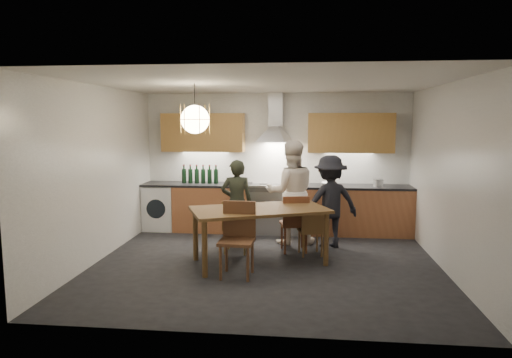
# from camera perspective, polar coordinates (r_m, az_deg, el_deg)

# --- Properties ---
(ground) EXTENTS (5.00, 5.00, 0.00)m
(ground) POSITION_cam_1_polar(r_m,az_deg,el_deg) (6.80, 1.25, -10.54)
(ground) COLOR black
(ground) RESTS_ON ground
(room_shell) EXTENTS (5.02, 4.52, 2.61)m
(room_shell) POSITION_cam_1_polar(r_m,az_deg,el_deg) (6.48, 1.29, 3.98)
(room_shell) COLOR white
(room_shell) RESTS_ON ground
(counter_run) EXTENTS (5.00, 0.62, 0.90)m
(counter_run) POSITION_cam_1_polar(r_m,az_deg,el_deg) (8.57, 2.52, -3.68)
(counter_run) COLOR #B77146
(counter_run) RESTS_ON ground
(range_stove) EXTENTS (0.90, 0.60, 0.92)m
(range_stove) POSITION_cam_1_polar(r_m,az_deg,el_deg) (8.57, 2.36, -3.74)
(range_stove) COLOR silver
(range_stove) RESTS_ON ground
(wall_fixtures) EXTENTS (4.30, 0.54, 1.10)m
(wall_fixtures) POSITION_cam_1_polar(r_m,az_deg,el_deg) (8.53, 2.46, 5.89)
(wall_fixtures) COLOR tan
(wall_fixtures) RESTS_ON ground
(pendant_lamp) EXTENTS (0.43, 0.43, 0.70)m
(pendant_lamp) POSITION_cam_1_polar(r_m,az_deg,el_deg) (6.53, -7.63, 7.40)
(pendant_lamp) COLOR black
(pendant_lamp) RESTS_ON ground
(dining_table) EXTENTS (2.16, 1.63, 0.82)m
(dining_table) POSITION_cam_1_polar(r_m,az_deg,el_deg) (6.66, 0.45, -4.48)
(dining_table) COLOR brown
(dining_table) RESTS_ON ground
(chair_back_left) EXTENTS (0.39, 0.39, 0.85)m
(chair_back_left) POSITION_cam_1_polar(r_m,az_deg,el_deg) (7.17, -2.58, -5.57)
(chair_back_left) COLOR brown
(chair_back_left) RESTS_ON ground
(chair_back_mid) EXTENTS (0.49, 0.49, 0.92)m
(chair_back_mid) POSITION_cam_1_polar(r_m,az_deg,el_deg) (7.24, 4.89, -5.13)
(chair_back_mid) COLOR brown
(chair_back_mid) RESTS_ON ground
(chair_back_right) EXTENTS (0.43, 0.43, 0.79)m
(chair_back_right) POSITION_cam_1_polar(r_m,az_deg,el_deg) (7.10, 6.98, -6.03)
(chair_back_right) COLOR brown
(chair_back_right) RESTS_ON ground
(chair_front) EXTENTS (0.47, 0.47, 0.99)m
(chair_front) POSITION_cam_1_polar(r_m,az_deg,el_deg) (6.21, -2.28, -6.81)
(chair_front) COLOR brown
(chair_front) RESTS_ON ground
(person_left) EXTENTS (0.57, 0.41, 1.45)m
(person_left) POSITION_cam_1_polar(r_m,az_deg,el_deg) (7.62, -2.43, -2.98)
(person_left) COLOR black
(person_left) RESTS_ON ground
(person_mid) EXTENTS (0.96, 0.80, 1.76)m
(person_mid) POSITION_cam_1_polar(r_m,az_deg,el_deg) (7.74, 4.37, -1.67)
(person_mid) COLOR white
(person_mid) RESTS_ON ground
(person_right) EXTENTS (1.12, 0.87, 1.52)m
(person_right) POSITION_cam_1_polar(r_m,az_deg,el_deg) (7.59, 9.21, -2.81)
(person_right) COLOR black
(person_right) RESTS_ON ground
(mixing_bowl) EXTENTS (0.33, 0.33, 0.07)m
(mixing_bowl) POSITION_cam_1_polar(r_m,az_deg,el_deg) (8.39, 9.10, -0.65)
(mixing_bowl) COLOR silver
(mixing_bowl) RESTS_ON counter_run
(stock_pot) EXTENTS (0.20, 0.20, 0.12)m
(stock_pot) POSITION_cam_1_polar(r_m,az_deg,el_deg) (8.54, 15.03, -0.50)
(stock_pot) COLOR silver
(stock_pot) RESTS_ON counter_run
(wine_bottles) EXTENTS (0.70, 0.08, 0.35)m
(wine_bottles) POSITION_cam_1_polar(r_m,az_deg,el_deg) (8.72, -7.02, 0.61)
(wine_bottles) COLOR black
(wine_bottles) RESTS_ON counter_run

